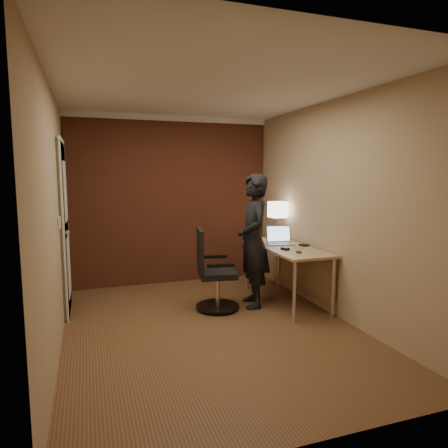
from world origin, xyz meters
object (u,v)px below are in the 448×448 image
Objects in this scene: mouse at (285,249)px; office_chair at (212,275)px; desk_lamp at (278,210)px; laptop at (279,239)px; person at (253,241)px; phone at (299,252)px; wallet at (304,245)px; desk at (291,256)px.

mouse is 0.94m from office_chair.
office_chair is (-1.12, -0.51, -0.72)m from desk_lamp.
person reaches higher than laptop.
person is at bearing 155.84° from phone.
laptop is at bearing 129.94° from wallet.
phone is 0.12× the size of office_chair.
office_chair is at bearing -155.48° from desk_lamp.
desk_lamp reaches higher than desk.
wallet is (0.09, -0.57, -0.41)m from desk_lamp.
desk_lamp is (0.07, 0.53, 0.55)m from desk.
laptop is at bearing 11.39° from office_chair.
laptop is 1.08m from office_chair.
laptop reaches higher than phone.
mouse is 0.40m from person.
desk is 15.00× the size of mouse.
desk_lamp reaches higher than wallet.
mouse is at bearing 66.13° from person.
desk_lamp is 0.55× the size of office_chair.
person is (-0.46, -0.21, 0.03)m from laptop.
wallet is at bearing -2.89° from office_chair.
laptop is 0.23× the size of person.
laptop is 3.76× the size of mouse.
laptop is (-0.13, -0.31, -0.35)m from desk_lamp.
phone is 0.58m from person.
desk_lamp is 0.85m from person.
wallet reaches higher than phone.
phone is (-0.19, -0.93, -0.41)m from desk_lamp.
laptop is (-0.06, 0.22, 0.19)m from desk.
mouse is at bearing -155.22° from wallet.
person is (-0.41, 0.41, 0.09)m from phone.
mouse is at bearing 132.61° from phone.
desk is at bearing 98.80° from person.
laptop is at bearing 105.21° from desk.
phone is at bearing -127.88° from wallet.
mouse is (-0.14, -0.43, -0.05)m from laptop.
person is at bearing 128.42° from mouse.
laptop is 0.45m from mouse.
office_chair reaches higher than mouse.
wallet is 1.26m from office_chair.
desk_lamp is at bearing 99.76° from phone.
office_chair is at bearing 176.97° from phone.
desk_lamp is at bearing 51.96° from mouse.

